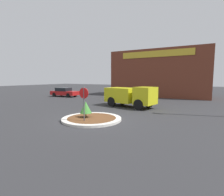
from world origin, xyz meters
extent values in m
plane|color=#2D2D30|center=(0.00, 0.00, 0.00)|extent=(120.00, 120.00, 0.00)
cylinder|color=beige|center=(0.00, 0.00, 0.08)|extent=(4.05, 4.05, 0.15)
cylinder|color=brown|center=(0.00, 0.00, 0.08)|extent=(3.32, 3.32, 0.15)
cylinder|color=#4C4C51|center=(0.07, -0.92, 1.14)|extent=(0.07, 0.07, 2.27)
cylinder|color=#B71414|center=(0.07, -0.92, 1.91)|extent=(0.69, 0.03, 0.69)
cylinder|color=brown|center=(-0.45, -0.06, 0.30)|extent=(0.08, 0.08, 0.29)
cone|color=#3D7F33|center=(-0.45, -0.06, 0.85)|extent=(0.80, 0.80, 0.81)
cube|color=gold|center=(1.81, 5.97, 1.23)|extent=(1.98, 2.20, 1.60)
cube|color=gold|center=(-0.88, 6.52, 1.15)|extent=(3.40, 2.58, 1.44)
cube|color=black|center=(2.37, 5.85, 1.51)|extent=(0.38, 1.68, 0.56)
cylinder|color=black|center=(1.85, 6.90, 0.48)|extent=(0.99, 0.41, 0.96)
cylinder|color=black|center=(1.48, 5.09, 0.48)|extent=(0.99, 0.41, 0.96)
cylinder|color=black|center=(-1.25, 7.54, 0.48)|extent=(0.99, 0.41, 0.96)
cylinder|color=black|center=(-1.62, 5.73, 0.48)|extent=(0.99, 0.41, 0.96)
cube|color=brown|center=(0.03, 18.78, 3.56)|extent=(14.67, 6.00, 7.13)
cube|color=gold|center=(0.03, 15.75, 6.32)|extent=(10.27, 0.08, 0.90)
cube|color=#B21919|center=(-12.65, 10.56, 0.57)|extent=(4.43, 2.13, 0.60)
cube|color=black|center=(-12.87, 10.54, 1.13)|extent=(2.18, 1.74, 0.53)
cylinder|color=black|center=(-11.39, 11.49, 0.32)|extent=(0.66, 0.25, 0.64)
cylinder|color=black|center=(-11.26, 9.85, 0.32)|extent=(0.66, 0.25, 0.64)
cylinder|color=black|center=(-14.05, 11.27, 0.32)|extent=(0.66, 0.25, 0.64)
cylinder|color=black|center=(-13.91, 9.63, 0.32)|extent=(0.66, 0.25, 0.64)
camera|label=1|loc=(6.86, -9.58, 2.83)|focal=28.00mm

